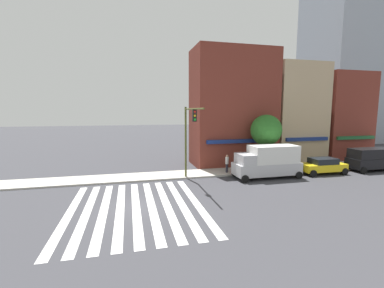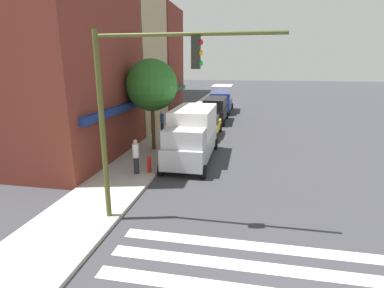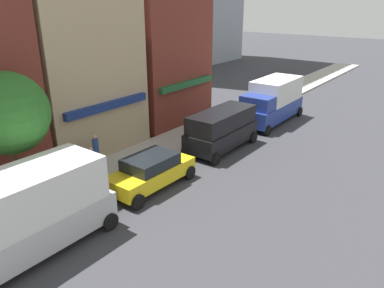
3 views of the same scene
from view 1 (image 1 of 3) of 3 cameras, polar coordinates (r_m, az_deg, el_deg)
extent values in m
plane|color=#38383D|center=(17.52, -12.31, -13.58)|extent=(200.00, 200.00, 0.00)
cube|color=#B2ADA3|center=(24.66, -12.84, -7.24)|extent=(120.00, 3.00, 0.15)
cube|color=silver|center=(17.89, -25.55, -13.68)|extent=(0.51, 10.80, 0.01)
cube|color=silver|center=(17.72, -22.30, -13.72)|extent=(0.51, 10.80, 0.01)
cube|color=silver|center=(17.59, -19.00, -13.71)|extent=(0.51, 10.80, 0.01)
cube|color=silver|center=(17.53, -15.66, -13.66)|extent=(0.51, 10.80, 0.01)
cube|color=silver|center=(17.52, -12.31, -13.57)|extent=(0.51, 10.80, 0.01)
cube|color=silver|center=(17.56, -8.97, -13.43)|extent=(0.51, 10.80, 0.01)
cube|color=silver|center=(17.67, -5.66, -13.24)|extent=(0.51, 10.80, 0.01)
cube|color=silver|center=(17.82, -2.41, -13.02)|extent=(0.51, 10.80, 0.01)
cube|color=silver|center=(18.04, 0.77, -12.77)|extent=(0.51, 10.80, 0.01)
cube|color=maroon|center=(30.27, 9.07, 7.91)|extent=(9.32, 5.00, 13.10)
cube|color=navy|center=(28.03, 11.04, 0.64)|extent=(7.92, 0.30, 0.40)
cube|color=tan|center=(34.25, 21.72, 6.34)|extent=(6.40, 5.00, 11.83)
cube|color=navy|center=(32.29, 24.20, 1.00)|extent=(5.44, 0.30, 0.40)
cube|color=maroon|center=(38.64, 30.03, 5.31)|extent=(6.30, 5.00, 10.99)
cube|color=#1E592D|center=(36.91, 32.62, 1.20)|extent=(5.36, 0.30, 0.40)
cube|color=#939EAD|center=(66.13, 33.45, 19.14)|extent=(20.97, 12.41, 42.11)
cylinder|color=#474C1E|center=(23.52, -1.41, 0.21)|extent=(0.18, 0.18, 6.57)
cylinder|color=#474C1E|center=(20.50, 0.35, 7.81)|extent=(0.12, 5.84, 0.12)
cube|color=black|center=(20.22, 0.56, 6.33)|extent=(0.32, 0.24, 0.95)
sphere|color=red|center=(20.09, 0.65, 7.16)|extent=(0.18, 0.18, 0.18)
sphere|color=#EAAD14|center=(20.09, 0.65, 6.31)|extent=(0.18, 0.18, 0.18)
sphere|color=green|center=(20.10, 0.65, 5.45)|extent=(0.18, 0.18, 0.18)
cube|color=#B7B7BC|center=(25.03, 16.23, -5.22)|extent=(6.20, 2.21, 1.10)
cube|color=silver|center=(25.09, 17.57, -2.10)|extent=(4.34, 2.20, 1.60)
cube|color=#B7B7BC|center=(23.91, 12.19, -3.23)|extent=(1.74, 2.09, 0.90)
cylinder|color=black|center=(24.91, 9.51, -6.38)|extent=(0.68, 0.22, 0.68)
cylinder|color=black|center=(22.98, 11.70, -7.60)|extent=(0.68, 0.22, 0.68)
cylinder|color=black|center=(27.46, 19.92, -5.44)|extent=(0.68, 0.22, 0.68)
cylinder|color=black|center=(25.72, 22.66, -6.42)|extent=(0.68, 0.22, 0.68)
cube|color=yellow|center=(28.65, 27.03, -4.57)|extent=(4.43, 1.88, 0.70)
cube|color=black|center=(28.53, 27.11, -3.34)|extent=(2.45, 1.70, 0.55)
cylinder|color=black|center=(28.28, 23.04, -5.22)|extent=(0.68, 0.22, 0.68)
cylinder|color=black|center=(26.91, 25.34, -5.97)|extent=(0.68, 0.22, 0.68)
cylinder|color=black|center=(30.55, 28.44, -4.63)|extent=(0.68, 0.22, 0.68)
cylinder|color=black|center=(29.28, 30.81, -5.27)|extent=(0.68, 0.22, 0.68)
cube|color=black|center=(32.86, 35.05, -3.40)|extent=(5.00, 2.00, 1.00)
cube|color=black|center=(32.72, 35.18, -1.68)|extent=(4.75, 1.84, 1.00)
cylinder|color=black|center=(32.10, 31.18, -4.26)|extent=(0.68, 0.22, 0.68)
cylinder|color=black|center=(30.75, 33.81, -4.91)|extent=(0.68, 0.22, 0.68)
cylinder|color=black|center=(35.16, 36.01, -3.68)|extent=(0.68, 0.22, 0.68)
cylinder|color=#23232D|center=(31.19, 22.40, -3.62)|extent=(0.26, 0.26, 0.85)
cylinder|color=#2D4C9E|center=(31.06, 22.47, -2.21)|extent=(0.32, 0.32, 0.70)
sphere|color=tan|center=(30.99, 22.51, -1.37)|extent=(0.22, 0.22, 0.22)
cylinder|color=#23232D|center=(25.79, 7.76, -5.34)|extent=(0.26, 0.26, 0.85)
cylinder|color=silver|center=(25.63, 7.79, -3.65)|extent=(0.32, 0.32, 0.70)
sphere|color=tan|center=(25.55, 7.81, -2.63)|extent=(0.22, 0.22, 0.22)
cylinder|color=#23232D|center=(29.50, 21.84, -4.20)|extent=(0.26, 0.26, 0.85)
cylinder|color=#2D7A3D|center=(29.36, 21.92, -2.71)|extent=(0.32, 0.32, 0.70)
sphere|color=tan|center=(29.29, 21.96, -1.83)|extent=(0.22, 0.22, 0.22)
cylinder|color=red|center=(25.40, 8.86, -5.79)|extent=(0.20, 0.20, 0.65)
sphere|color=red|center=(25.31, 8.88, -4.91)|extent=(0.24, 0.24, 0.24)
cylinder|color=brown|center=(27.97, 15.96, -2.34)|extent=(0.24, 0.24, 2.98)
sphere|color=#286623|center=(27.67, 16.15, 2.99)|extent=(3.19, 3.19, 3.19)
camera|label=2|loc=(18.43, -26.92, 4.47)|focal=28.00mm
camera|label=3|loc=(12.56, 22.20, 16.41)|focal=35.00mm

